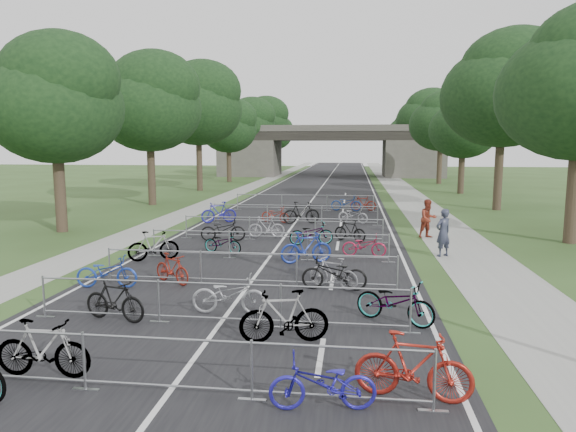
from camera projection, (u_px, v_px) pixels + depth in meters
name	position (u px, v px, depth m)	size (l,w,h in m)	color
ground	(167.00, 395.00, 9.10)	(200.00, 200.00, 0.00)	#31491F
road	(324.00, 184.00, 58.23)	(11.00, 140.00, 0.01)	black
sidewalk_right	(396.00, 185.00, 57.24)	(3.00, 140.00, 0.01)	gray
sidewalk_left	(259.00, 183.00, 59.16)	(2.00, 140.00, 0.01)	gray
lane_markings	(324.00, 184.00, 58.23)	(0.12, 140.00, 0.00)	silver
overpass_bridge	(330.00, 151.00, 72.48)	(31.00, 8.00, 7.05)	#4A4742
tree_left_0	(56.00, 102.00, 25.26)	(6.72, 6.72, 10.25)	#33261C
tree_left_1	(150.00, 104.00, 36.94)	(7.56, 7.56, 11.53)	#33261C
tree_right_1	(505.00, 91.00, 33.83)	(8.18, 8.18, 12.47)	#33261C
tree_left_2	(199.00, 105.00, 48.62)	(8.40, 8.40, 12.81)	#33261C
tree_right_2	(465.00, 127.00, 45.89)	(6.16, 6.16, 9.39)	#33261C
tree_left_3	(229.00, 127.00, 60.64)	(6.72, 6.72, 10.25)	#33261C
tree_right_3	(442.00, 122.00, 57.55)	(7.17, 7.17, 10.93)	#33261C
tree_left_4	(249.00, 124.00, 72.32)	(7.56, 7.56, 11.53)	#33261C
tree_right_4	(427.00, 119.00, 69.21)	(8.18, 8.18, 12.47)	#33261C
tree_left_5	(264.00, 122.00, 84.00)	(8.40, 8.40, 12.81)	#33261C
tree_right_5	(416.00, 135.00, 81.27)	(6.16, 6.16, 9.39)	#33261C
tree_left_6	(275.00, 134.00, 96.02)	(6.72, 6.72, 10.25)	#33261C
tree_right_6	(408.00, 131.00, 92.93)	(7.17, 7.17, 10.93)	#33261C
barrier_row_0	(166.00, 366.00, 9.02)	(9.70, 0.08, 1.10)	gray
barrier_row_1	(219.00, 304.00, 12.56)	(9.70, 0.08, 1.10)	gray
barrier_row_2	(248.00, 269.00, 16.10)	(9.70, 0.08, 1.10)	gray
barrier_row_3	(268.00, 245.00, 19.83)	(9.70, 0.08, 1.10)	gray
barrier_row_4	(282.00, 229.00, 23.76)	(9.70, 0.08, 1.10)	gray
barrier_row_5	(294.00, 214.00, 28.67)	(9.70, 0.08, 1.10)	gray
barrier_row_6	(304.00, 203.00, 34.57)	(9.70, 0.08, 1.10)	gray
bike_1	(43.00, 349.00, 9.72)	(0.54, 1.90, 1.14)	gray
bike_2	(323.00, 384.00, 8.50)	(0.63, 1.80, 0.95)	#221B99
bike_3	(413.00, 367.00, 8.84)	(0.57, 2.03, 1.22)	maroon
bike_4	(115.00, 300.00, 12.85)	(0.50, 1.78, 1.07)	black
bike_5	(229.00, 295.00, 13.39)	(0.69, 1.98, 1.04)	gray
bike_6	(284.00, 317.00, 11.42)	(0.57, 2.01, 1.21)	gray
bike_7	(395.00, 302.00, 12.70)	(0.72, 2.06, 1.08)	gray
bike_8	(107.00, 272.00, 15.86)	(0.66, 1.90, 1.00)	#1B3899
bike_9	(172.00, 269.00, 16.33)	(0.46, 1.61, 0.97)	maroon
bike_10	(334.00, 274.00, 15.58)	(0.69, 1.99, 1.05)	black
bike_11	(333.00, 273.00, 15.75)	(0.46, 1.64, 0.99)	#929298
bike_12	(153.00, 246.00, 19.56)	(0.54, 1.91, 1.15)	gray
bike_13	(223.00, 243.00, 20.87)	(0.59, 1.70, 0.89)	gray
bike_14	(306.00, 248.00, 19.14)	(0.56, 1.97, 1.19)	navy
bike_15	(364.00, 246.00, 20.26)	(0.60, 1.73, 0.91)	#A01737
bike_16	(223.00, 230.00, 23.55)	(0.71, 2.05, 1.08)	black
bike_17	(266.00, 227.00, 24.41)	(0.49, 1.74, 1.05)	gray
bike_18	(311.00, 233.00, 22.68)	(0.68, 1.96, 1.03)	gray
bike_19	(350.00, 231.00, 23.53)	(0.47, 1.65, 0.99)	black
bike_20	(219.00, 212.00, 29.08)	(0.57, 2.00, 1.20)	#1C1A91
bike_21	(275.00, 215.00, 29.27)	(0.60, 1.72, 0.90)	maroon
bike_22	(301.00, 213.00, 28.72)	(0.59, 2.09, 1.26)	black
bike_23	(353.00, 215.00, 29.02)	(0.63, 1.80, 0.94)	#BBBBC3
bike_26	(346.00, 203.00, 34.32)	(0.71, 2.04, 1.07)	#1B3F95
bike_27	(363.00, 203.00, 34.35)	(0.49, 1.73, 1.04)	maroon
pedestrian_a	(443.00, 233.00, 20.27)	(0.70, 0.46, 1.91)	#2B2E41
pedestrian_b	(428.00, 219.00, 24.33)	(0.89, 0.70, 1.84)	maroon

